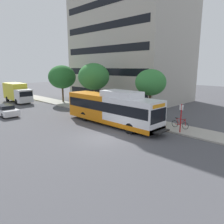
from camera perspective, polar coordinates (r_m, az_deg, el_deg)
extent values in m
plane|color=#4C4C51|center=(24.60, -15.20, -2.48)|extent=(120.00, 120.00, 0.00)
cube|color=#A8A399|center=(27.14, -0.15, -0.57)|extent=(3.00, 56.00, 0.14)
cube|color=white|center=(20.37, 5.50, -0.19)|extent=(2.54, 5.80, 2.73)
cube|color=orange|center=(24.41, -5.03, 1.83)|extent=(2.54, 5.80, 2.73)
cube|color=orange|center=(22.54, -0.23, -1.94)|extent=(2.57, 11.60, 0.44)
cube|color=black|center=(22.23, -0.24, 1.84)|extent=(2.58, 11.25, 0.96)
cube|color=black|center=(18.69, 12.26, -1.00)|extent=(2.34, 0.10, 1.24)
cube|color=orange|center=(18.51, 12.41, 1.62)|extent=(1.90, 0.08, 0.32)
cube|color=white|center=(21.04, 2.54, 4.83)|extent=(2.16, 4.06, 0.60)
cube|color=black|center=(18.82, 13.09, -5.05)|extent=(1.78, 0.60, 0.10)
cylinder|color=black|center=(19.39, 4.87, -4.42)|extent=(0.30, 1.00, 1.00)
cylinder|color=black|center=(21.10, 8.86, -3.17)|extent=(0.30, 1.00, 1.00)
cylinder|color=black|center=(24.18, -7.47, -1.19)|extent=(0.30, 1.00, 1.00)
cylinder|color=black|center=(25.57, -3.45, -0.38)|extent=(0.30, 1.00, 1.00)
cylinder|color=red|center=(20.07, 17.94, -1.63)|extent=(0.10, 0.10, 2.60)
cube|color=white|center=(19.86, 18.10, 1.17)|extent=(0.04, 0.36, 0.48)
torus|color=black|center=(21.45, 19.02, -3.52)|extent=(0.04, 0.66, 0.66)
torus|color=black|center=(21.93, 16.45, -3.03)|extent=(0.04, 0.66, 0.66)
cylinder|color=#B2191E|center=(21.53, 18.24, -2.67)|extent=(0.05, 0.64, 0.64)
cylinder|color=#B2191E|center=(21.73, 17.18, -2.47)|extent=(0.05, 0.34, 0.62)
cylinder|color=#B2191E|center=(21.53, 17.93, -1.83)|extent=(0.05, 0.90, 0.05)
cylinder|color=#B2191E|center=(21.83, 16.96, -3.16)|extent=(0.05, 0.45, 0.08)
cylinder|color=#B2191E|center=(21.38, 19.02, -2.65)|extent=(0.05, 0.10, 0.67)
cylinder|color=black|center=(21.31, 19.02, -1.76)|extent=(0.52, 0.03, 0.03)
cube|color=black|center=(21.72, 16.89, -1.54)|extent=(0.12, 0.24, 0.06)
cylinder|color=#4C3823|center=(24.11, 10.06, 1.36)|extent=(0.28, 0.28, 2.91)
ellipsoid|color=#337A38|center=(23.77, 10.30, 7.81)|extent=(3.37, 3.37, 2.86)
cylinder|color=#4C3823|center=(30.82, -4.80, 3.72)|extent=(0.28, 0.28, 2.85)
ellipsoid|color=#337A38|center=(30.54, -4.91, 9.43)|extent=(4.39, 4.39, 3.73)
cylinder|color=#4C3823|center=(37.43, -13.01, 4.61)|extent=(0.28, 0.28, 2.47)
ellipsoid|color=#286B2D|center=(37.18, -13.22, 9.11)|extent=(4.55, 4.55, 3.87)
cube|color=silver|center=(29.68, -26.56, 0.18)|extent=(1.80, 4.50, 0.70)
cube|color=black|center=(29.69, -26.71, 1.16)|extent=(1.48, 2.34, 0.56)
cylinder|color=black|center=(28.23, -27.16, -0.90)|extent=(0.20, 0.64, 0.64)
cylinder|color=black|center=(28.73, -24.14, -0.42)|extent=(0.20, 0.64, 0.64)
cylinder|color=black|center=(31.23, -25.93, 0.34)|extent=(0.20, 0.64, 0.64)
cube|color=silver|center=(37.55, -22.55, 3.99)|extent=(2.30, 2.00, 2.10)
cube|color=yellow|center=(40.73, -24.52, 5.16)|extent=(2.30, 5.00, 2.70)
cube|color=black|center=(36.61, -22.01, 4.48)|extent=(2.07, 0.08, 0.80)
cylinder|color=black|center=(37.71, -24.14, 2.52)|extent=(0.26, 0.92, 0.92)
cylinder|color=black|center=(38.47, -21.29, 2.91)|extent=(0.26, 0.92, 0.92)
cylinder|color=black|center=(41.57, -26.20, 3.12)|extent=(0.26, 0.92, 0.92)
cylinder|color=black|center=(42.26, -23.56, 3.48)|extent=(0.26, 0.92, 0.92)
cube|color=#ADA89E|center=(40.58, 4.92, 20.69)|extent=(13.31, 19.60, 24.31)
cube|color=black|center=(40.32, 4.66, 5.90)|extent=(13.37, 18.03, 1.10)
cube|color=black|center=(40.11, 4.74, 10.84)|extent=(13.37, 18.03, 1.10)
cube|color=black|center=(40.19, 4.83, 15.79)|extent=(13.37, 18.03, 1.10)
cube|color=black|center=(40.58, 4.92, 20.69)|extent=(13.37, 18.03, 1.10)
cube|color=black|center=(41.25, 5.02, 25.46)|extent=(13.37, 18.03, 1.10)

